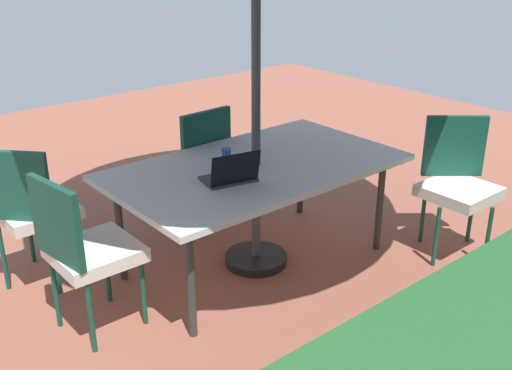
{
  "coord_description": "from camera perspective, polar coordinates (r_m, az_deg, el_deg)",
  "views": [
    {
      "loc": [
        2.45,
        2.92,
        2.19
      ],
      "look_at": [
        0.0,
        0.0,
        0.6
      ],
      "focal_mm": 43.01,
      "sensor_mm": 36.0,
      "label": 1
    }
  ],
  "objects": [
    {
      "name": "laptop",
      "position": [
        3.77,
        -2.36,
        0.92
      ],
      "size": [
        0.37,
        0.31,
        0.21
      ],
      "rotation": [
        0.0,
        0.0,
        -0.21
      ],
      "color": "#2D2D33",
      "rests_on": "dining_table"
    },
    {
      "name": "chair_northwest",
      "position": [
        4.57,
        18.21,
        0.46
      ],
      "size": [
        0.58,
        0.59,
        0.98
      ],
      "rotation": [
        0.0,
        0.0,
        2.45
      ],
      "color": "silver",
      "rests_on": "ground_plane"
    },
    {
      "name": "chair_east",
      "position": [
        3.58,
        -15.67,
        -5.53
      ],
      "size": [
        0.49,
        0.48,
        0.98
      ],
      "rotation": [
        0.0,
        0.0,
        4.85
      ],
      "color": "silver",
      "rests_on": "ground_plane"
    },
    {
      "name": "ground_plane",
      "position": [
        4.41,
        0.0,
        -7.32
      ],
      "size": [
        10.0,
        10.0,
        0.02
      ],
      "primitive_type": "cube",
      "color": "#935442"
    },
    {
      "name": "dining_table",
      "position": [
        4.1,
        0.0,
        1.31
      ],
      "size": [
        1.95,
        1.12,
        0.75
      ],
      "color": "silver",
      "rests_on": "ground_plane"
    },
    {
      "name": "chair_southeast",
      "position": [
        4.18,
        -20.17,
        -1.89
      ],
      "size": [
        0.59,
        0.59,
        0.98
      ],
      "rotation": [
        0.0,
        0.0,
        5.45
      ],
      "color": "silver",
      "rests_on": "ground_plane"
    },
    {
      "name": "chair_south",
      "position": [
        4.72,
        -5.66,
        2.21
      ],
      "size": [
        0.46,
        0.47,
        0.98
      ],
      "rotation": [
        0.0,
        0.0,
        0.04
      ],
      "color": "silver",
      "rests_on": "ground_plane"
    },
    {
      "name": "cup",
      "position": [
        4.1,
        -2.78,
        2.73
      ],
      "size": [
        0.06,
        0.06,
        0.1
      ],
      "primitive_type": "cylinder",
      "color": "#334C99",
      "rests_on": "dining_table"
    }
  ]
}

